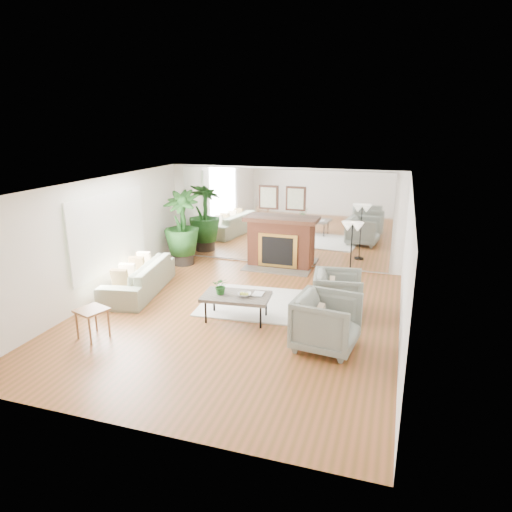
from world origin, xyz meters
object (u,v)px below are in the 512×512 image
(coffee_table, at_px, (236,297))
(side_table, at_px, (92,314))
(sofa, at_px, (139,277))
(armchair_back, at_px, (338,293))
(floor_lamp, at_px, (352,232))
(fireplace, at_px, (280,242))
(potted_ficus, at_px, (182,226))
(armchair_front, at_px, (327,322))

(coffee_table, xyz_separation_m, side_table, (-2.09, -1.44, -0.01))
(sofa, height_order, armchair_back, armchair_back)
(coffee_table, bearing_deg, floor_lamp, 53.41)
(side_table, bearing_deg, sofa, 101.35)
(sofa, bearing_deg, coffee_table, 64.43)
(fireplace, height_order, potted_ficus, fireplace)
(armchair_back, distance_m, side_table, 4.48)
(armchair_front, relative_size, side_table, 1.69)
(fireplace, distance_m, coffee_table, 3.40)
(armchair_front, distance_m, side_table, 3.96)
(coffee_table, height_order, sofa, sofa)
(coffee_table, relative_size, armchair_front, 1.31)
(sofa, relative_size, floor_lamp, 1.54)
(sofa, xyz_separation_m, floor_lamp, (4.33, 1.72, 0.94))
(fireplace, bearing_deg, potted_ficus, -168.12)
(fireplace, xyz_separation_m, floor_lamp, (1.88, -0.95, 0.61))
(fireplace, bearing_deg, armchair_front, -65.12)
(floor_lamp, bearing_deg, coffee_table, -126.59)
(fireplace, xyz_separation_m, potted_ficus, (-2.45, -0.52, 0.36))
(armchair_back, xyz_separation_m, floor_lamp, (0.05, 1.58, 0.85))
(side_table, bearing_deg, floor_lamp, 44.88)
(sofa, distance_m, side_table, 2.21)
(armchair_front, bearing_deg, sofa, 80.10)
(armchair_front, bearing_deg, floor_lamp, 6.54)
(fireplace, xyz_separation_m, armchair_front, (1.85, -3.99, -0.21))
(sofa, relative_size, potted_ficus, 1.20)
(fireplace, relative_size, armchair_front, 2.06)
(coffee_table, distance_m, side_table, 2.54)
(fireplace, distance_m, sofa, 3.64)
(fireplace, bearing_deg, coffee_table, -88.80)
(armchair_front, distance_m, floor_lamp, 3.14)
(armchair_front, relative_size, floor_lamp, 0.67)
(coffee_table, bearing_deg, armchair_front, -18.56)
(coffee_table, height_order, armchair_front, armchair_front)
(coffee_table, xyz_separation_m, floor_lamp, (1.81, 2.44, 0.82))
(fireplace, distance_m, potted_ficus, 2.53)
(fireplace, relative_size, sofa, 0.89)
(potted_ficus, xyz_separation_m, floor_lamp, (4.33, -0.44, 0.25))
(sofa, bearing_deg, armchair_front, 63.35)
(coffee_table, relative_size, side_table, 2.21)
(fireplace, distance_m, armchair_back, 3.13)
(coffee_table, relative_size, potted_ficus, 0.68)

